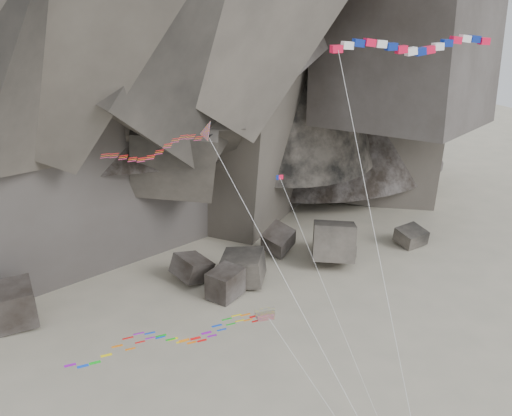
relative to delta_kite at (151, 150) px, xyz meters
name	(u,v)px	position (x,y,z in m)	size (l,w,h in m)	color
boulder_field	(142,282)	(5.23, 28.25, -23.49)	(80.00, 16.31, 7.37)	#47423F
delta_kite	(151,150)	(0.00, 0.00, 0.00)	(15.76, 19.37, 25.58)	red
banner_kite	(414,47)	(17.81, -3.66, 6.20)	(12.49, 15.38, 30.90)	red
parafoil_kite	(165,337)	(-0.50, -2.80, -12.55)	(19.80, 15.94, 12.09)	#CFBD0B
pennant_kite	(322,281)	(9.32, -6.89, -8.39)	(4.05, 15.75, 21.87)	red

